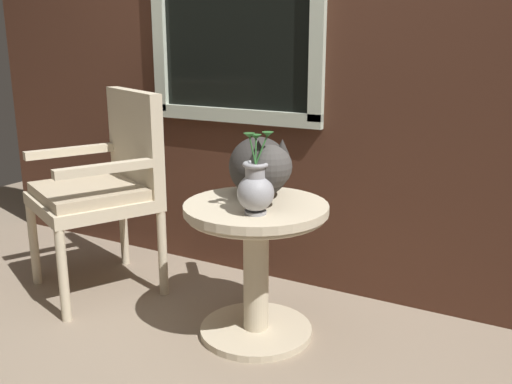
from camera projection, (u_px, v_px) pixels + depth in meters
ground_plane at (201, 349)px, 2.32m from camera, size 6.00×6.00×0.00m
back_wall at (290, 21)px, 2.67m from camera, size 4.00×0.07×2.60m
wicker_side_table at (256, 248)px, 2.35m from camera, size 0.59×0.59×0.58m
wicker_chair at (106, 181)px, 2.78m from camera, size 0.71×0.71×0.98m
cat at (261, 167)px, 2.35m from camera, size 0.47×0.52×0.28m
pewter_vase_with_ivy at (256, 188)px, 2.14m from camera, size 0.14×0.14×0.31m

